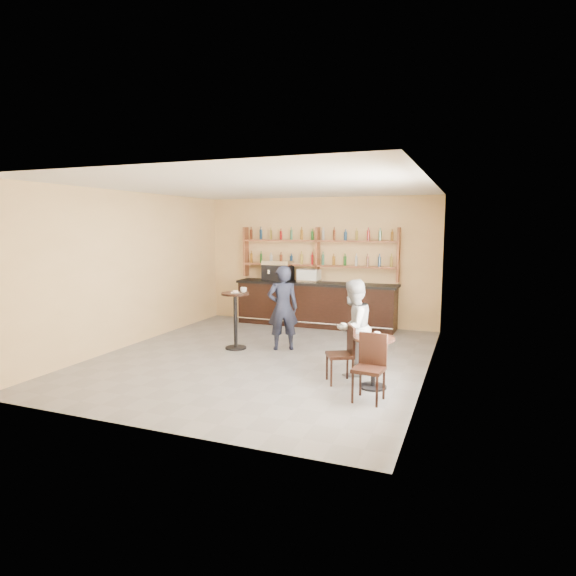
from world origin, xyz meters
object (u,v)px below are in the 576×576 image
(espresso_machine, at_px, (278,271))
(patron_second, at_px, (353,327))
(pedestal_table, at_px, (235,321))
(chair_south, at_px, (369,369))
(pastry_case, at_px, (309,276))
(man_main, at_px, (283,308))
(cafe_table, at_px, (373,362))
(chair_west, at_px, (340,354))
(bar_counter, at_px, (316,304))

(espresso_machine, relative_size, patron_second, 0.45)
(pedestal_table, height_order, chair_south, pedestal_table)
(pastry_case, relative_size, man_main, 0.31)
(man_main, xyz_separation_m, patron_second, (1.71, -1.10, -0.05))
(cafe_table, height_order, chair_west, chair_west)
(bar_counter, bearing_deg, patron_second, -63.07)
(chair_west, bearing_deg, patron_second, 142.43)
(espresso_machine, bearing_deg, pedestal_table, -81.36)
(man_main, xyz_separation_m, chair_south, (2.22, -2.26, -0.37))
(pedestal_table, bearing_deg, man_main, 17.55)
(pedestal_table, bearing_deg, cafe_table, -23.86)
(cafe_table, bearing_deg, espresso_machine, 128.67)
(man_main, distance_m, chair_south, 3.19)
(bar_counter, bearing_deg, chair_south, -63.80)
(man_main, bearing_deg, cafe_table, 114.94)
(chair_west, bearing_deg, espresso_machine, -174.14)
(patron_second, bearing_deg, pastry_case, -130.77)
(bar_counter, height_order, cafe_table, bar_counter)
(bar_counter, bearing_deg, man_main, -87.76)
(pastry_case, height_order, man_main, man_main)
(pedestal_table, height_order, chair_west, pedestal_table)
(espresso_machine, bearing_deg, cafe_table, -46.76)
(espresso_machine, bearing_deg, bar_counter, 4.57)
(pastry_case, bearing_deg, man_main, -85.22)
(pedestal_table, relative_size, chair_west, 1.25)
(cafe_table, bearing_deg, patron_second, 129.65)
(chair_west, height_order, chair_south, chair_south)
(chair_south, relative_size, patron_second, 0.60)
(chair_south, distance_m, patron_second, 1.31)
(pastry_case, height_order, cafe_table, pastry_case)
(espresso_machine, distance_m, patron_second, 4.57)
(pastry_case, relative_size, pedestal_table, 0.46)
(pedestal_table, xyz_separation_m, chair_south, (3.14, -1.97, -0.10))
(pedestal_table, distance_m, chair_south, 3.71)
(cafe_table, distance_m, chair_south, 0.61)
(chair_south, height_order, patron_second, patron_second)
(bar_counter, xyz_separation_m, chair_west, (1.72, -4.06, -0.09))
(pastry_case, distance_m, man_main, 2.50)
(bar_counter, bearing_deg, pastry_case, 180.00)
(pastry_case, relative_size, patron_second, 0.33)
(chair_west, bearing_deg, bar_counter, 174.79)
(bar_counter, bearing_deg, chair_west, -67.07)
(espresso_machine, height_order, cafe_table, espresso_machine)
(bar_counter, relative_size, pastry_case, 7.61)
(chair_south, bearing_deg, chair_west, 138.12)
(man_main, height_order, cafe_table, man_main)
(man_main, distance_m, patron_second, 2.03)
(bar_counter, relative_size, chair_west, 4.39)
(man_main, relative_size, cafe_table, 2.12)
(pedestal_table, relative_size, man_main, 0.68)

